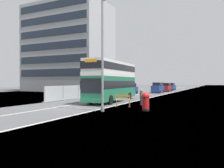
# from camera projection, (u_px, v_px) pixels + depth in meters

# --- Properties ---
(ground) EXTENTS (140.00, 280.00, 0.10)m
(ground) POSITION_uv_depth(u_px,v_px,m) (74.00, 108.00, 21.02)
(ground) COLOR #4C4C4F
(double_decker_bus) EXTENTS (3.37, 11.75, 4.90)m
(double_decker_bus) POSITION_uv_depth(u_px,v_px,m) (112.00, 80.00, 27.75)
(double_decker_bus) COLOR #1E6B47
(double_decker_bus) RESTS_ON ground
(lamppost_foreground) EXTENTS (0.29, 0.70, 9.45)m
(lamppost_foreground) POSITION_uv_depth(u_px,v_px,m) (102.00, 57.00, 18.55)
(lamppost_foreground) COLOR gray
(lamppost_foreground) RESTS_ON ground
(red_pillar_postbox) EXTENTS (0.66, 0.66, 1.57)m
(red_pillar_postbox) POSITION_uv_depth(u_px,v_px,m) (146.00, 101.00, 18.99)
(red_pillar_postbox) COLOR black
(red_pillar_postbox) RESTS_ON ground
(roadworks_barrier) EXTENTS (1.48, 0.74, 1.16)m
(roadworks_barrier) POSITION_uv_depth(u_px,v_px,m) (123.00, 100.00, 21.81)
(roadworks_barrier) COLOR orange
(roadworks_barrier) RESTS_ON ground
(construction_site_fence) EXTENTS (0.44, 13.80, 1.99)m
(construction_site_fence) POSITION_uv_depth(u_px,v_px,m) (78.00, 92.00, 31.96)
(construction_site_fence) COLOR #A8AAAD
(construction_site_fence) RESTS_ON ground
(car_oncoming_near) EXTENTS (1.92, 3.99, 2.09)m
(car_oncoming_near) POSITION_uv_depth(u_px,v_px,m) (130.00, 89.00, 44.06)
(car_oncoming_near) COLOR navy
(car_oncoming_near) RESTS_ON ground
(car_receding_mid) EXTENTS (1.93, 4.44, 2.23)m
(car_receding_mid) POSITION_uv_depth(u_px,v_px,m) (158.00, 88.00, 47.78)
(car_receding_mid) COLOR navy
(car_receding_mid) RESTS_ON ground
(car_receding_far) EXTENTS (1.93, 4.09, 2.09)m
(car_receding_far) POSITION_uv_depth(u_px,v_px,m) (166.00, 87.00, 53.92)
(car_receding_far) COLOR maroon
(car_receding_far) RESTS_ON ground
(car_far_side) EXTENTS (2.03, 4.57, 2.04)m
(car_far_side) POSITION_uv_depth(u_px,v_px,m) (171.00, 87.00, 60.95)
(car_far_side) COLOR navy
(car_far_side) RESTS_ON ground
(bare_tree_far_verge_near) EXTENTS (3.05, 2.36, 4.28)m
(bare_tree_far_verge_near) POSITION_uv_depth(u_px,v_px,m) (110.00, 84.00, 51.45)
(bare_tree_far_verge_near) COLOR #4C3D2D
(bare_tree_far_verge_near) RESTS_ON ground
(bare_tree_far_verge_mid) EXTENTS (2.43, 2.63, 4.49)m
(bare_tree_far_verge_mid) POSITION_uv_depth(u_px,v_px,m) (114.00, 83.00, 54.31)
(bare_tree_far_verge_mid) COLOR #4C3D2D
(bare_tree_far_verge_mid) RESTS_ON ground
(bare_tree_far_verge_far) EXTENTS (2.61, 2.21, 4.90)m
(bare_tree_far_verge_far) POSITION_uv_depth(u_px,v_px,m) (117.00, 81.00, 64.87)
(bare_tree_far_verge_far) COLOR #4C3D2D
(bare_tree_far_verge_far) RESTS_ON ground
(pedestrian_at_kerb) EXTENTS (0.34, 0.34, 1.69)m
(pedestrian_at_kerb) POSITION_uv_depth(u_px,v_px,m) (141.00, 97.00, 23.57)
(pedestrian_at_kerb) COLOR #2D3342
(pedestrian_at_kerb) RESTS_ON ground
(backdrop_office_block) EXTENTS (20.49, 12.84, 21.51)m
(backdrop_office_block) POSITION_uv_depth(u_px,v_px,m) (68.00, 49.00, 57.12)
(backdrop_office_block) COLOR #9EA0A3
(backdrop_office_block) RESTS_ON ground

